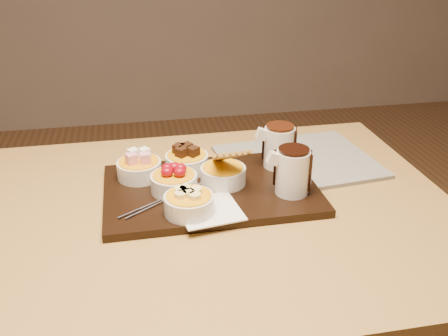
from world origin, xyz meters
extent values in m
cube|color=#A47D3D|center=(0.00, 0.00, 0.73)|extent=(1.20, 0.80, 0.04)
cylinder|color=#A47D3D|center=(0.54, 0.34, 0.35)|extent=(0.06, 0.06, 0.71)
cube|color=black|center=(0.09, 0.06, 0.76)|extent=(0.46, 0.30, 0.02)
cube|color=white|center=(0.07, -0.04, 0.77)|extent=(0.14, 0.14, 0.00)
cylinder|color=silver|center=(-0.06, 0.13, 0.79)|extent=(0.10, 0.10, 0.04)
cylinder|color=silver|center=(0.05, 0.15, 0.79)|extent=(0.10, 0.10, 0.04)
cylinder|color=silver|center=(0.01, 0.05, 0.79)|extent=(0.10, 0.10, 0.04)
cylinder|color=silver|center=(0.12, 0.07, 0.79)|extent=(0.10, 0.10, 0.04)
cylinder|color=silver|center=(0.03, -0.04, 0.79)|extent=(0.10, 0.10, 0.04)
cylinder|color=silver|center=(0.25, 0.00, 0.82)|extent=(0.07, 0.07, 0.10)
cylinder|color=silver|center=(0.26, 0.13, 0.82)|extent=(0.07, 0.07, 0.10)
cube|color=beige|center=(0.33, 0.17, 0.76)|extent=(0.39, 0.33, 0.01)
camera|label=1|loc=(-0.06, -0.89, 1.29)|focal=40.00mm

